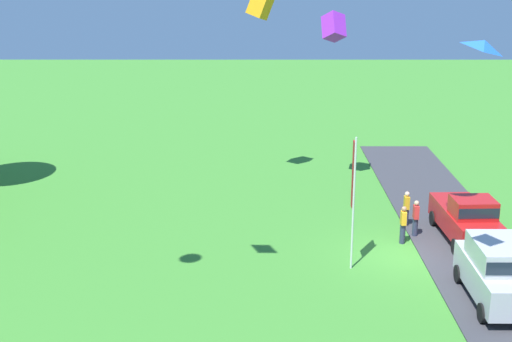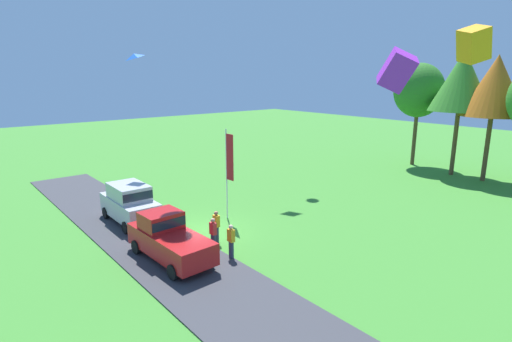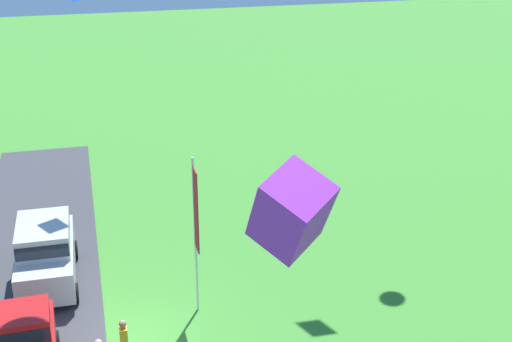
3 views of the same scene
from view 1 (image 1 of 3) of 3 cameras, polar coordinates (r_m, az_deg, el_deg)
The scene contains 11 objects.
ground_plane at distance 30.63m, azimuth 11.78°, elevation -6.74°, with size 120.00×120.00×0.00m, color #3D842D.
pavement_strip at distance 31.32m, azimuth 16.96°, elevation -6.54°, with size 36.00×4.40×0.06m, color #38383D.
car_suv_near_entrance at distance 27.14m, azimuth 18.77°, elevation -7.48°, with size 4.62×2.08×2.28m.
car_pickup_mid_row at distance 32.47m, azimuth 16.54°, elevation -3.62°, with size 5.07×2.20×2.14m.
person_on_lawn at distance 31.69m, azimuth 11.68°, elevation -4.21°, with size 0.36×0.24×1.71m.
person_watching_sky at distance 33.66m, azimuth 11.93°, elevation -2.97°, with size 0.36×0.24×1.71m.
person_beside_suv at distance 32.53m, azimuth 12.65°, elevation -3.72°, with size 0.36×0.24×1.71m.
flag_banner at distance 28.19m, azimuth 7.80°, elevation -1.12°, with size 0.71×0.08×5.45m.
kite_diamond_high_left at distance 21.55m, azimuth 17.82°, elevation 9.57°, with size 0.87×0.92×0.28m, color blue.
kite_box_near_flag at distance 38.10m, azimuth 0.35°, elevation 13.11°, with size 0.89×0.89×1.24m, color orange.
kite_box_mid_center at distance 37.44m, azimuth 6.24°, elevation 11.41°, with size 0.88×0.88×1.24m, color purple.
Camera 1 is at (-27.49, 6.18, 12.01)m, focal length 50.00 mm.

